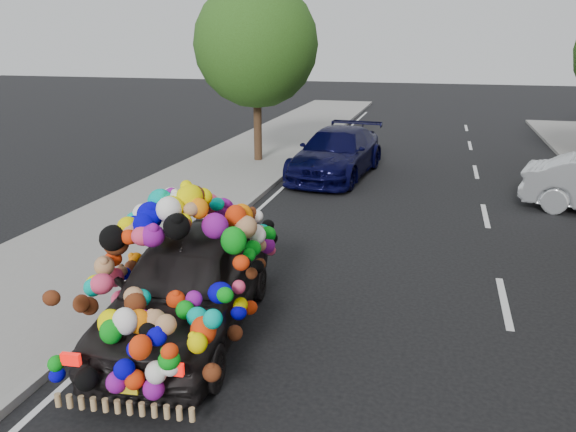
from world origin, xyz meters
name	(u,v)px	position (x,y,z in m)	size (l,w,h in m)	color
ground	(295,279)	(0.00, 0.00, 0.00)	(100.00, 100.00, 0.00)	black
sidewalk	(89,254)	(-4.30, 0.00, 0.06)	(4.00, 60.00, 0.12)	gray
kerb	(177,263)	(-2.35, 0.00, 0.07)	(0.15, 60.00, 0.13)	gray
lane_markings	(504,302)	(3.60, 0.00, 0.01)	(6.00, 50.00, 0.01)	silver
tree_near_sidewalk	(256,45)	(-3.80, 9.50, 4.02)	(4.20, 4.20, 6.13)	#332114
plush_art_car	(187,262)	(-1.06, -2.20, 1.10)	(2.58, 4.79, 2.15)	black
navy_sedan	(337,153)	(-0.76, 8.24, 0.75)	(2.10, 5.16, 1.50)	black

